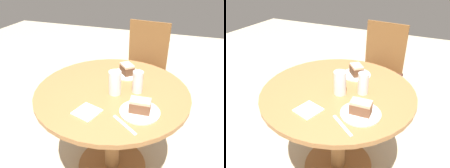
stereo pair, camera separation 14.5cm
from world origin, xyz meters
TOP-DOWN VIEW (x-y plane):
  - ground_plane at (0.00, 0.00)m, footprint 8.00×8.00m
  - table at (0.00, 0.00)m, footprint 1.03×1.03m
  - chair at (0.05, 0.90)m, footprint 0.50×0.49m
  - plate_near at (0.23, -0.19)m, footprint 0.23×0.23m
  - plate_far at (0.04, 0.24)m, footprint 0.22×0.22m
  - cake_slice_near at (0.23, -0.19)m, footprint 0.12×0.08m
  - cake_slice_far at (0.04, 0.24)m, footprint 0.13×0.13m
  - glass_lemonade at (0.03, -0.04)m, footprint 0.08×0.08m
  - glass_water at (0.17, 0.02)m, footprint 0.07×0.07m
  - napkin_stack at (-0.05, -0.29)m, footprint 0.17×0.17m
  - fork at (0.18, -0.33)m, footprint 0.16×0.12m

SIDE VIEW (x-z plane):
  - ground_plane at x=0.00m, z-range 0.00..0.00m
  - chair at x=0.05m, z-range 0.02..0.99m
  - table at x=0.00m, z-range 0.18..0.92m
  - fork at x=0.18m, z-range 0.75..0.75m
  - napkin_stack at x=-0.05m, z-range 0.75..0.76m
  - plate_near at x=0.23m, z-range 0.75..0.76m
  - plate_far at x=0.04m, z-range 0.75..0.76m
  - cake_slice_far at x=0.04m, z-range 0.76..0.83m
  - cake_slice_near at x=0.23m, z-range 0.76..0.84m
  - glass_water at x=0.17m, z-range 0.74..0.89m
  - glass_lemonade at x=0.03m, z-range 0.74..0.90m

